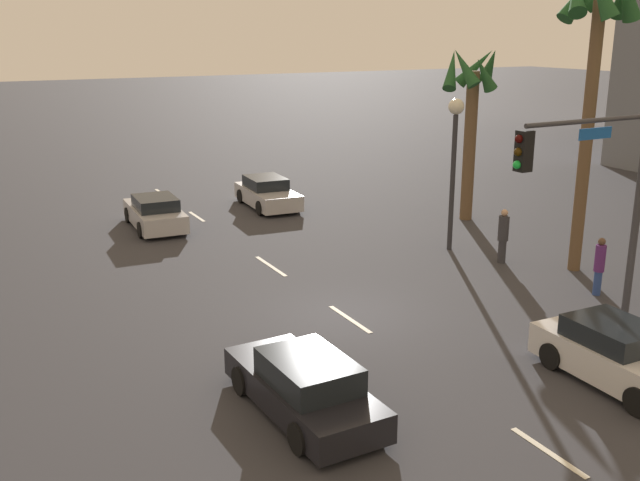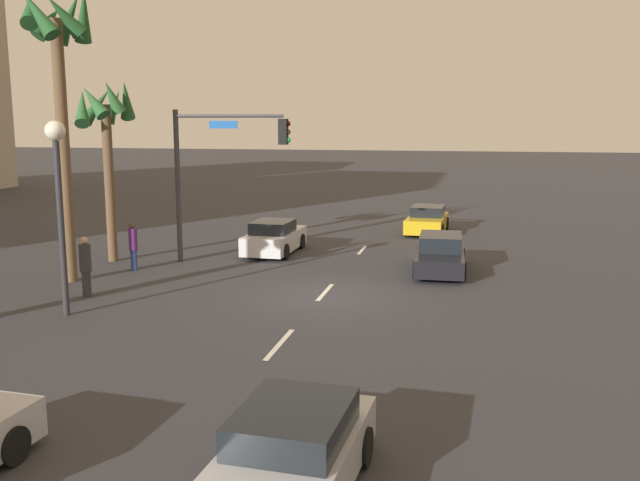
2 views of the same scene
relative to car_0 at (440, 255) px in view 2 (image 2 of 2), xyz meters
name	(u,v)px [view 2 (image 2 of 2)]	position (x,y,z in m)	size (l,w,h in m)	color
ground_plane	(322,295)	(-4.51, 3.46, -0.62)	(220.00, 220.00, 0.00)	#333338
lane_stripe_2	(280,344)	(-9.49, 3.46, -0.61)	(2.43, 0.14, 0.01)	silver
lane_stripe_3	(325,292)	(-4.09, 3.46, -0.61)	(2.23, 0.14, 0.01)	silver
lane_stripe_4	(362,250)	(3.50, 3.46, -0.61)	(1.95, 0.14, 0.01)	silver
car_0	(440,255)	(0.00, 0.00, 0.00)	(4.48, 1.93, 1.34)	black
car_1	(289,459)	(-16.31, 1.38, 0.01)	(4.32, 2.05, 1.34)	#B7B7BC
car_2	(274,238)	(2.04, 6.95, 0.03)	(4.06, 1.90, 1.39)	silver
car_4	(427,220)	(8.88, 1.06, 0.00)	(4.13, 2.03, 1.31)	gold
traffic_signal	(215,160)	(-0.38, 8.53, 3.38)	(0.36, 4.61, 5.90)	#38383D
streetlamp	(58,179)	(-8.29, 10.10, 3.28)	(0.56, 0.56, 5.48)	#2D2D33
pedestrian_0	(86,265)	(-6.17, 10.72, 0.39)	(0.40, 0.40, 1.89)	#333338
pedestrian_1	(133,245)	(-2.31, 11.09, 0.35)	(0.40, 0.40, 1.80)	#2D478C
palm_tree_0	(105,123)	(-0.91, 12.78, 4.78)	(2.49, 2.57, 7.07)	brown
palm_tree_1	(59,61)	(-4.41, 12.34, 6.79)	(2.46, 2.59, 9.83)	brown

